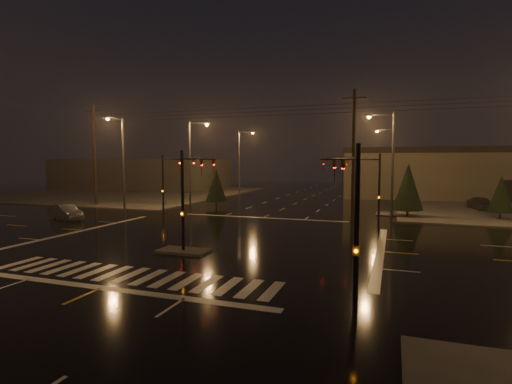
# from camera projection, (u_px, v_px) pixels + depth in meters

# --- Properties ---
(ground) EXTENTS (140.00, 140.00, 0.00)m
(ground) POSITION_uv_depth(u_px,v_px,m) (213.00, 240.00, 27.35)
(ground) COLOR black
(ground) RESTS_ON ground
(sidewalk_nw) EXTENTS (36.00, 36.00, 0.12)m
(sidewalk_nw) POSITION_uv_depth(u_px,v_px,m) (125.00, 193.00, 65.41)
(sidewalk_nw) COLOR #43413C
(sidewalk_nw) RESTS_ON ground
(median_island) EXTENTS (3.00, 1.60, 0.15)m
(median_island) POSITION_uv_depth(u_px,v_px,m) (183.00, 251.00, 23.58)
(median_island) COLOR #43413C
(median_island) RESTS_ON ground
(crosswalk) EXTENTS (15.00, 2.60, 0.01)m
(crosswalk) POSITION_uv_depth(u_px,v_px,m) (131.00, 275.00, 18.88)
(crosswalk) COLOR beige
(crosswalk) RESTS_ON ground
(stop_bar_near) EXTENTS (16.00, 0.50, 0.01)m
(stop_bar_near) POSITION_uv_depth(u_px,v_px,m) (101.00, 288.00, 16.99)
(stop_bar_near) COLOR beige
(stop_bar_near) RESTS_ON ground
(stop_bar_far) EXTENTS (16.00, 0.50, 0.01)m
(stop_bar_far) POSITION_uv_depth(u_px,v_px,m) (263.00, 218.00, 37.71)
(stop_bar_far) COLOR beige
(stop_bar_far) RESTS_ON ground
(commercial_block) EXTENTS (30.00, 18.00, 5.60)m
(commercial_block) POSITION_uv_depth(u_px,v_px,m) (143.00, 174.00, 78.13)
(commercial_block) COLOR #453F3C
(commercial_block) RESTS_ON ground
(signal_mast_median) EXTENTS (0.25, 4.59, 6.00)m
(signal_mast_median) POSITION_uv_depth(u_px,v_px,m) (190.00, 188.00, 24.16)
(signal_mast_median) COLOR black
(signal_mast_median) RESTS_ON ground
(signal_mast_ne) EXTENTS (4.84, 1.86, 6.00)m
(signal_mast_ne) POSITION_uv_depth(u_px,v_px,m) (367.00, 180.00, 33.48)
(signal_mast_ne) COLOR black
(signal_mast_ne) RESTS_ON ground
(signal_mast_nw) EXTENTS (4.84, 1.86, 6.00)m
(signal_mast_nw) POSITION_uv_depth(u_px,v_px,m) (169.00, 177.00, 39.70)
(signal_mast_nw) COLOR black
(signal_mast_nw) RESTS_ON ground
(signal_mast_se) EXTENTS (1.55, 3.87, 6.00)m
(signal_mast_se) POSITION_uv_depth(u_px,v_px,m) (351.00, 207.00, 14.53)
(signal_mast_se) COLOR black
(signal_mast_se) RESTS_ON ground
(streetlight_1) EXTENTS (2.77, 0.32, 10.00)m
(streetlight_1) POSITION_uv_depth(u_px,v_px,m) (192.00, 157.00, 47.50)
(streetlight_1) COLOR #38383A
(streetlight_1) RESTS_ON ground
(streetlight_2) EXTENTS (2.77, 0.32, 10.00)m
(streetlight_2) POSITION_uv_depth(u_px,v_px,m) (241.00, 158.00, 62.56)
(streetlight_2) COLOR #38383A
(streetlight_2) RESTS_ON ground
(streetlight_3) EXTENTS (2.77, 0.32, 10.00)m
(streetlight_3) POSITION_uv_depth(u_px,v_px,m) (389.00, 156.00, 38.29)
(streetlight_3) COLOR #38383A
(streetlight_3) RESTS_ON ground
(streetlight_4) EXTENTS (2.77, 0.32, 10.00)m
(streetlight_4) POSITION_uv_depth(u_px,v_px,m) (391.00, 158.00, 57.12)
(streetlight_4) COLOR #38383A
(streetlight_4) RESTS_ON ground
(streetlight_5) EXTENTS (0.32, 2.77, 10.00)m
(streetlight_5) POSITION_uv_depth(u_px,v_px,m) (121.00, 157.00, 42.66)
(streetlight_5) COLOR #38383A
(streetlight_5) RESTS_ON ground
(utility_pole_0) EXTENTS (2.20, 0.32, 12.00)m
(utility_pole_0) POSITION_uv_depth(u_px,v_px,m) (94.00, 154.00, 47.25)
(utility_pole_0) COLOR black
(utility_pole_0) RESTS_ON ground
(utility_pole_1) EXTENTS (2.20, 0.32, 12.00)m
(utility_pole_1) POSITION_uv_depth(u_px,v_px,m) (354.00, 153.00, 37.42)
(utility_pole_1) COLOR black
(utility_pole_1) RESTS_ON ground
(conifer_0) EXTENTS (2.83, 2.83, 5.13)m
(conifer_0) POSITION_uv_depth(u_px,v_px,m) (408.00, 187.00, 37.96)
(conifer_0) COLOR black
(conifer_0) RESTS_ON ground
(conifer_1) EXTENTS (2.14, 2.14, 4.05)m
(conifer_1) POSITION_uv_depth(u_px,v_px,m) (501.00, 194.00, 36.19)
(conifer_1) COLOR black
(conifer_1) RESTS_ON ground
(conifer_3) EXTENTS (2.42, 2.42, 4.49)m
(conifer_3) POSITION_uv_depth(u_px,v_px,m) (216.00, 185.00, 45.90)
(conifer_3) COLOR black
(conifer_3) RESTS_ON ground
(car_parked) EXTENTS (2.62, 4.62, 1.48)m
(car_parked) POSITION_uv_depth(u_px,v_px,m) (481.00, 204.00, 43.22)
(car_parked) COLOR black
(car_parked) RESTS_ON ground
(car_crossing) EXTENTS (4.37, 2.97, 1.36)m
(car_crossing) POSITION_uv_depth(u_px,v_px,m) (67.00, 212.00, 36.50)
(car_crossing) COLOR #5B5E63
(car_crossing) RESTS_ON ground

